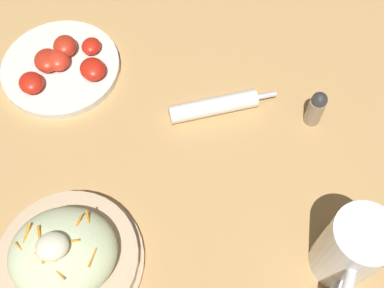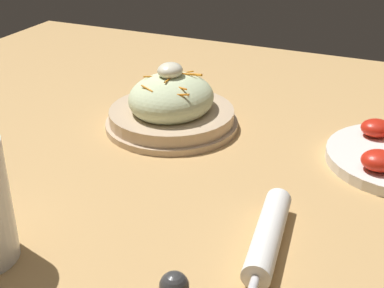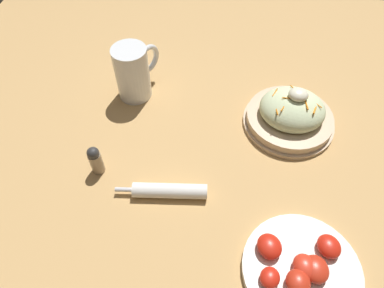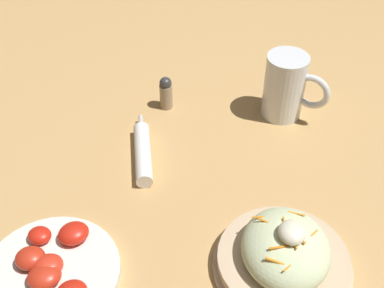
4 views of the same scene
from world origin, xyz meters
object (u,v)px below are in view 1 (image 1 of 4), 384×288
salad_plate (66,256)px  beer_mug (349,251)px  napkin_roll (214,106)px  tomato_plate (61,66)px  salt_shaker (316,108)px

salad_plate → beer_mug: bearing=173.3°
beer_mug → napkin_roll: 0.32m
tomato_plate → salt_shaker: bearing=160.1°
napkin_roll → salt_shaker: salt_shaker is taller
beer_mug → salt_shaker: size_ratio=1.86×
beer_mug → salt_shaker: (-0.02, -0.24, -0.03)m
napkin_roll → salad_plate: bearing=44.1°
tomato_plate → salt_shaker: (-0.42, 0.15, 0.02)m
salt_shaker → salad_plate: bearing=26.2°
beer_mug → tomato_plate: (0.40, -0.40, -0.05)m
salad_plate → salt_shaker: (-0.41, -0.20, 0.00)m
napkin_roll → salt_shaker: 0.17m
salad_plate → napkin_roll: salad_plate is taller
beer_mug → salad_plate: bearing=-6.7°
beer_mug → salt_shaker: 0.25m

